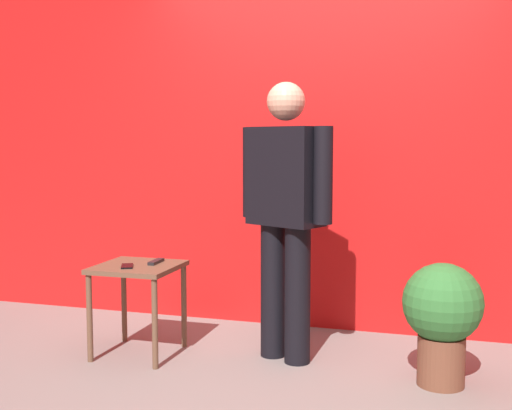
% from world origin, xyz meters
% --- Properties ---
extents(ground_plane, '(12.00, 12.00, 0.00)m').
position_xyz_m(ground_plane, '(0.00, 0.00, 0.00)').
color(ground_plane, gray).
extents(back_wall_red, '(5.84, 0.12, 2.69)m').
position_xyz_m(back_wall_red, '(0.00, 1.40, 1.35)').
color(back_wall_red, red).
rests_on(back_wall_red, ground_plane).
extents(standing_person, '(0.65, 0.40, 1.71)m').
position_xyz_m(standing_person, '(-0.04, 0.61, 0.96)').
color(standing_person, black).
rests_on(standing_person, ground_plane).
extents(side_table, '(0.50, 0.50, 0.58)m').
position_xyz_m(side_table, '(-0.96, 0.43, 0.48)').
color(side_table, brown).
rests_on(side_table, ground_plane).
extents(cell_phone, '(0.13, 0.16, 0.01)m').
position_xyz_m(cell_phone, '(-0.99, 0.35, 0.58)').
color(cell_phone, black).
rests_on(cell_phone, side_table).
extents(tv_remote, '(0.05, 0.17, 0.02)m').
position_xyz_m(tv_remote, '(-0.87, 0.51, 0.59)').
color(tv_remote, black).
rests_on(tv_remote, side_table).
extents(potted_plant, '(0.44, 0.44, 0.69)m').
position_xyz_m(potted_plant, '(0.90, 0.43, 0.41)').
color(potted_plant, brown).
rests_on(potted_plant, ground_plane).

